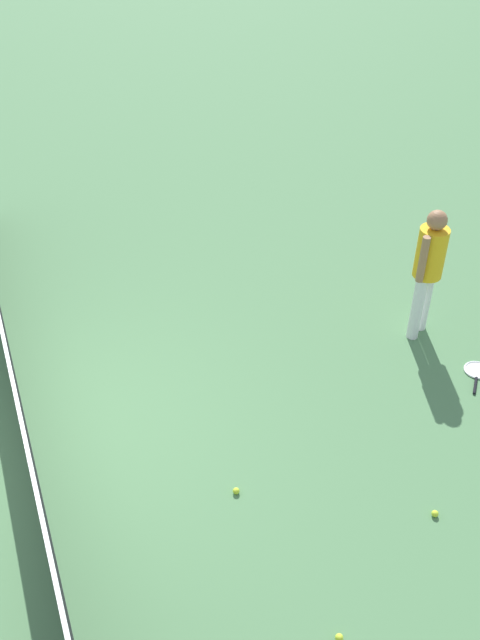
{
  "coord_description": "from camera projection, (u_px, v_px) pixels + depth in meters",
  "views": [
    {
      "loc": [
        -5.51,
        -0.16,
        5.51
      ],
      "look_at": [
        0.05,
        -2.38,
        0.9
      ],
      "focal_mm": 39.91,
      "sensor_mm": 36.0,
      "label": 1
    }
  ],
  "objects": [
    {
      "name": "ground_plane",
      "position": [
        29.0,
        443.0,
        7.37
      ],
      "size": [
        40.0,
        40.0,
        0.0
      ],
      "primitive_type": "plane",
      "color": "#4C7A4C"
    },
    {
      "name": "court_net",
      "position": [
        20.0,
        409.0,
        7.06
      ],
      "size": [
        10.09,
        0.09,
        1.07
      ],
      "color": "#4C4C51",
      "rests_on": "ground_plane"
    },
    {
      "name": "player_near_side",
      "position": [
        429.0,
        264.0,
        8.23
      ],
      "size": [
        0.47,
        0.49,
        1.7
      ],
      "color": "white",
      "rests_on": "ground_plane"
    },
    {
      "name": "tennis_racket_near_player",
      "position": [
        477.0,
        372.0,
        8.23
      ],
      "size": [
        0.55,
        0.52,
        0.03
      ],
      "color": "white",
      "rests_on": "ground_plane"
    },
    {
      "name": "tennis_ball_near_player",
      "position": [
        236.0,
        491.0,
        6.84
      ],
      "size": [
        0.07,
        0.07,
        0.07
      ],
      "primitive_type": "sphere",
      "color": "#C6E033",
      "rests_on": "ground_plane"
    },
    {
      "name": "tennis_ball_by_net",
      "position": [
        435.0,
        514.0,
        6.63
      ],
      "size": [
        0.07,
        0.07,
        0.07
      ],
      "primitive_type": "sphere",
      "color": "#C6E033",
      "rests_on": "ground_plane"
    },
    {
      "name": "tennis_ball_midcourt",
      "position": [
        339.0,
        638.0,
        5.67
      ],
      "size": [
        0.07,
        0.07,
        0.07
      ],
      "primitive_type": "sphere",
      "color": "#C6E033",
      "rests_on": "ground_plane"
    }
  ]
}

